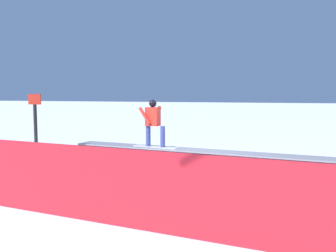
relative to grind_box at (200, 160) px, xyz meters
The scene contains 5 objects.
ground_plane 0.24m from the grind_box, ahead, with size 120.00×120.00×0.00m, color white.
grind_box is the anchor object (origin of this frame).
snowboarder 1.77m from the grind_box, ahead, with size 1.44×0.56×1.39m.
safety_fence 4.76m from the grind_box, 90.00° to the left, with size 13.95×0.06×1.26m, color red.
trail_marker 4.84m from the grind_box, ahead, with size 0.40×0.10×2.07m.
Camera 1 is at (-1.73, 9.98, 2.16)m, focal length 39.16 mm.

